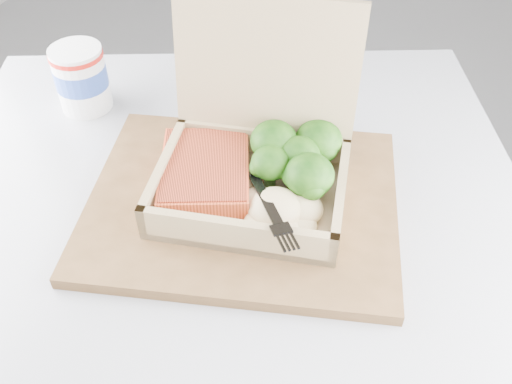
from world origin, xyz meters
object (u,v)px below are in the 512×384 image
(cafe_table, at_px, (235,302))
(serving_tray, at_px, (243,202))
(paper_cup, at_px, (81,77))
(takeout_container, at_px, (256,150))

(cafe_table, relative_size, serving_tray, 2.56)
(serving_tray, height_order, paper_cup, paper_cup)
(serving_tray, bearing_deg, takeout_container, 77.76)
(takeout_container, bearing_deg, serving_tray, -107.99)
(cafe_table, distance_m, paper_cup, 0.39)
(cafe_table, distance_m, serving_tray, 0.19)
(cafe_table, bearing_deg, paper_cup, 151.41)
(cafe_table, relative_size, takeout_container, 3.96)
(serving_tray, height_order, takeout_container, takeout_container)
(cafe_table, height_order, takeout_container, takeout_container)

